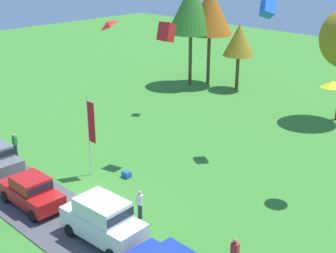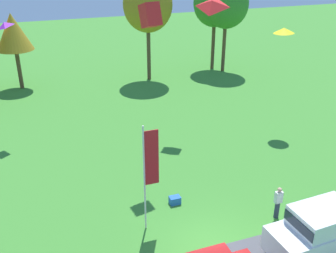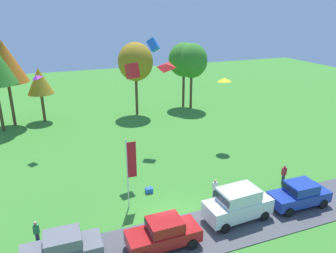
{
  "view_description": "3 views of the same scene",
  "coord_description": "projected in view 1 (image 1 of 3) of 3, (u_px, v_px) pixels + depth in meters",
  "views": [
    {
      "loc": [
        20.56,
        -13.87,
        13.9
      ],
      "look_at": [
        2.81,
        4.36,
        4.15
      ],
      "focal_mm": 50.0,
      "sensor_mm": 36.0,
      "label": 1
    },
    {
      "loc": [
        -6.21,
        -11.89,
        12.21
      ],
      "look_at": [
        0.55,
        6.96,
        2.79
      ],
      "focal_mm": 42.0,
      "sensor_mm": 36.0,
      "label": 2
    },
    {
      "loc": [
        -6.93,
        -17.65,
        13.59
      ],
      "look_at": [
        1.66,
        4.51,
        4.96
      ],
      "focal_mm": 35.0,
      "sensor_mm": 36.0,
      "label": 3
    }
  ],
  "objects": [
    {
      "name": "tree_lone_near",
      "position": [
        191.0,
        9.0,
        47.84
      ],
      "size": [
        5.03,
        5.03,
        10.61
      ],
      "color": "brown",
      "rests_on": "ground"
    },
    {
      "name": "kite_diamond_high_left",
      "position": [
        107.0,
        24.0,
        25.04
      ],
      "size": [
        1.29,
        1.28,
        0.63
      ],
      "primitive_type": "pyramid",
      "rotation": [
        -0.49,
        0.0,
        2.48
      ],
      "color": "red"
    },
    {
      "name": "person_beside_suv",
      "position": [
        140.0,
        204.0,
        25.35
      ],
      "size": [
        0.36,
        0.24,
        1.71
      ],
      "color": "#2D334C",
      "rests_on": "ground"
    },
    {
      "name": "cooler_box",
      "position": [
        126.0,
        174.0,
        30.19
      ],
      "size": [
        0.56,
        0.4,
        0.4
      ],
      "primitive_type": "cube",
      "color": "blue",
      "rests_on": "ground"
    },
    {
      "name": "kite_box_topmost",
      "position": [
        268.0,
        8.0,
        30.46
      ],
      "size": [
        1.36,
        1.45,
        1.5
      ],
      "primitive_type": "cube",
      "rotation": [
        -0.59,
        0.3,
        0.93
      ],
      "color": "blue"
    },
    {
      "name": "car_suv_near_entrance",
      "position": [
        103.0,
        219.0,
        23.23
      ],
      "size": [
        4.7,
        2.25,
        2.28
      ],
      "color": "white",
      "rests_on": "ground"
    },
    {
      "name": "ground_plane",
      "position": [
        83.0,
        199.0,
        27.65
      ],
      "size": [
        120.0,
        120.0,
        0.0
      ],
      "primitive_type": "plane",
      "color": "#3D842D"
    },
    {
      "name": "kite_delta_trailing_tail",
      "position": [
        333.0,
        84.0,
        25.54
      ],
      "size": [
        1.57,
        1.55,
        0.44
      ],
      "primitive_type": "cone",
      "rotation": [
        -0.06,
        0.0,
        1.43
      ],
      "color": "yellow"
    },
    {
      "name": "kite_box_over_trees",
      "position": [
        166.0,
        32.0,
        29.53
      ],
      "size": [
        1.03,
        1.27,
        1.34
      ],
      "primitive_type": "cube",
      "rotation": [
        -0.0,
        0.3,
        1.78
      ],
      "color": "red"
    },
    {
      "name": "kite_diamond_near_flag",
      "position": [
        169.0,
        27.0,
        39.89
      ],
      "size": [
        0.98,
        0.94,
        0.57
      ],
      "primitive_type": "pyramid",
      "rotation": [
        -0.32,
        0.0,
        1.45
      ],
      "color": "purple"
    },
    {
      "name": "tree_right_of_center",
      "position": [
        210.0,
        11.0,
        48.28
      ],
      "size": [
        4.84,
        4.84,
        10.22
      ],
      "color": "brown",
      "rests_on": "ground"
    },
    {
      "name": "tree_left_of_center",
      "position": [
        239.0,
        40.0,
        47.34
      ],
      "size": [
        3.2,
        3.2,
        6.75
      ],
      "color": "brown",
      "rests_on": "ground"
    },
    {
      "name": "pavement_strip",
      "position": [
        51.0,
        212.0,
        26.17
      ],
      "size": [
        36.0,
        4.4,
        0.06
      ],
      "primitive_type": "cube",
      "color": "#4C4C51",
      "rests_on": "ground"
    },
    {
      "name": "flag_banner",
      "position": [
        91.0,
        127.0,
        29.29
      ],
      "size": [
        0.71,
        0.08,
        5.32
      ],
      "color": "silver",
      "rests_on": "ground"
    },
    {
      "name": "person_watching_sky",
      "position": [
        15.0,
        145.0,
        33.03
      ],
      "size": [
        0.36,
        0.24,
        1.71
      ],
      "color": "#2D334C",
      "rests_on": "ground"
    },
    {
      "name": "car_sedan_mid_row",
      "position": [
        31.0,
        191.0,
        26.45
      ],
      "size": [
        4.42,
        1.99,
        1.84
      ],
      "color": "red",
      "rests_on": "ground"
    }
  ]
}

